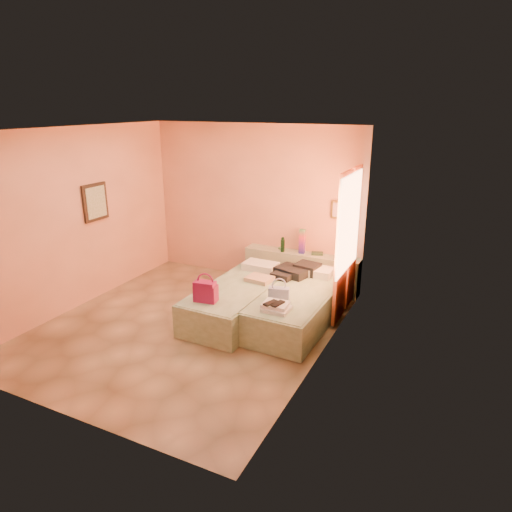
{
  "coord_description": "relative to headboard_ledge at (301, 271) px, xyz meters",
  "views": [
    {
      "loc": [
        3.52,
        -5.0,
        3.13
      ],
      "look_at": [
        0.7,
        0.85,
        0.94
      ],
      "focal_mm": 32.0,
      "sensor_mm": 36.0,
      "label": 1
    }
  ],
  "objects": [
    {
      "name": "small_dish",
      "position": [
        -0.41,
        0.07,
        0.34
      ],
      "size": [
        0.15,
        0.15,
        0.03
      ],
      "primitive_type": "cylinder",
      "rotation": [
        0.0,
        0.0,
        -0.4
      ],
      "color": "#539963",
      "rests_on": "headboard_ledge"
    },
    {
      "name": "room_walls",
      "position": [
        -0.77,
        -1.53,
        1.46
      ],
      "size": [
        4.02,
        4.51,
        2.81
      ],
      "color": "#EFA37F",
      "rests_on": "ground"
    },
    {
      "name": "blue_handbag",
      "position": [
        0.28,
        -1.68,
        0.27
      ],
      "size": [
        0.31,
        0.2,
        0.18
      ],
      "primitive_type": "cube",
      "rotation": [
        0.0,
        0.0,
        0.28
      ],
      "color": "#465EAA",
      "rests_on": "bed_right"
    },
    {
      "name": "flower_vase",
      "position": [
        0.76,
        0.08,
        0.46
      ],
      "size": [
        0.24,
        0.24,
        0.26
      ],
      "primitive_type": "cube",
      "rotation": [
        0.0,
        0.0,
        0.22
      ],
      "color": "white",
      "rests_on": "headboard_ledge"
    },
    {
      "name": "sandal_pair",
      "position": [
        0.37,
        -2.05,
        0.29
      ],
      "size": [
        0.22,
        0.26,
        0.02
      ],
      "primitive_type": "cube",
      "rotation": [
        0.0,
        0.0,
        -0.34
      ],
      "color": "black",
      "rests_on": "towel_stack"
    },
    {
      "name": "water_bottle",
      "position": [
        -0.33,
        -0.08,
        0.45
      ],
      "size": [
        0.09,
        0.09,
        0.25
      ],
      "primitive_type": "cylinder",
      "rotation": [
        0.0,
        0.0,
        -0.3
      ],
      "color": "#14381F",
      "rests_on": "headboard_ledge"
    },
    {
      "name": "bed_left",
      "position": [
        -0.47,
        -1.49,
        -0.08
      ],
      "size": [
        0.94,
        2.02,
        0.5
      ],
      "primitive_type": "cube",
      "rotation": [
        0.0,
        0.0,
        -0.02
      ],
      "color": "#AAC8A1",
      "rests_on": "ground"
    },
    {
      "name": "rainbow_box",
      "position": [
        0.0,
        -0.0,
        0.54
      ],
      "size": [
        0.1,
        0.1,
        0.42
      ],
      "primitive_type": "cube",
      "rotation": [
        0.0,
        0.0,
        0.06
      ],
      "color": "#97124C",
      "rests_on": "headboard_ledge"
    },
    {
      "name": "ground",
      "position": [
        -0.98,
        -2.1,
        -0.33
      ],
      "size": [
        4.5,
        4.5,
        0.0
      ],
      "primitive_type": "plane",
      "color": "tan",
      "rests_on": "ground"
    },
    {
      "name": "clothes_pile",
      "position": [
        0.15,
        -0.7,
        0.26
      ],
      "size": [
        0.67,
        0.67,
        0.17
      ],
      "primitive_type": "cube",
      "rotation": [
        0.0,
        0.0,
        -0.24
      ],
      "color": "black",
      "rests_on": "bed_right"
    },
    {
      "name": "bed_right",
      "position": [
        0.43,
        -1.32,
        -0.08
      ],
      "size": [
        0.94,
        2.02,
        0.5
      ],
      "primitive_type": "cube",
      "rotation": [
        0.0,
        0.0,
        -0.02
      ],
      "color": "#AAC8A1",
      "rests_on": "ground"
    },
    {
      "name": "magenta_handbag",
      "position": [
        -0.61,
        -2.16,
        0.32
      ],
      "size": [
        0.34,
        0.22,
        0.3
      ],
      "primitive_type": "cube",
      "rotation": [
        0.0,
        0.0,
        0.15
      ],
      "color": "#97124C",
      "rests_on": "bed_left"
    },
    {
      "name": "khaki_garment",
      "position": [
        -0.27,
        -1.15,
        0.21
      ],
      "size": [
        0.42,
        0.35,
        0.07
      ],
      "primitive_type": "cube",
      "rotation": [
        0.0,
        0.0,
        -0.11
      ],
      "color": "tan",
      "rests_on": "bed_left"
    },
    {
      "name": "headboard_ledge",
      "position": [
        0.0,
        0.0,
        0.0
      ],
      "size": [
        2.05,
        0.3,
        0.65
      ],
      "primitive_type": "cube",
      "color": "#A6B392",
      "rests_on": "ground"
    },
    {
      "name": "green_book",
      "position": [
        0.27,
        0.05,
        0.34
      ],
      "size": [
        0.23,
        0.19,
        0.03
      ],
      "primitive_type": "cube",
      "rotation": [
        0.0,
        0.0,
        0.3
      ],
      "color": "#23422B",
      "rests_on": "headboard_ledge"
    },
    {
      "name": "towel_stack",
      "position": [
        0.39,
        -2.01,
        0.23
      ],
      "size": [
        0.35,
        0.3,
        0.1
      ],
      "primitive_type": "cube",
      "rotation": [
        0.0,
        0.0,
        0.01
      ],
      "color": "white",
      "rests_on": "bed_right"
    }
  ]
}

